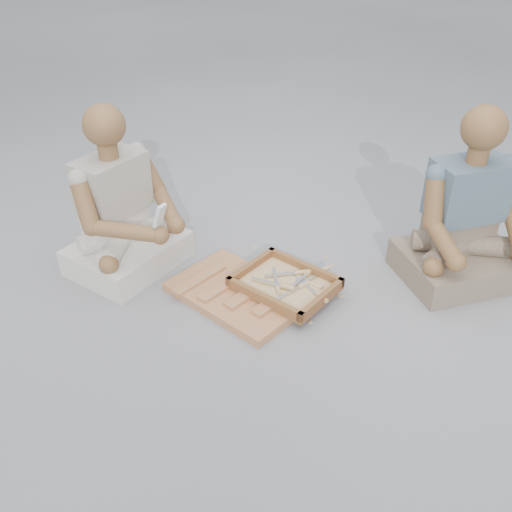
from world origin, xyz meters
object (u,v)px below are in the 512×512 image
at_px(craftsman, 122,216).
at_px(companion, 465,225).
at_px(tool_tray, 285,285).
at_px(carved_panel, 239,293).

distance_m(craftsman, companion, 1.68).
distance_m(tool_tray, craftsman, 0.88).
height_order(carved_panel, companion, companion).
relative_size(carved_panel, tool_tray, 1.20).
height_order(tool_tray, companion, companion).
height_order(tool_tray, craftsman, craftsman).
xyz_separation_m(craftsman, companion, (1.59, 0.56, 0.00)).
bearing_deg(carved_panel, companion, 32.52).
xyz_separation_m(carved_panel, companion, (0.94, 0.60, 0.27)).
bearing_deg(craftsman, tool_tray, 105.98).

